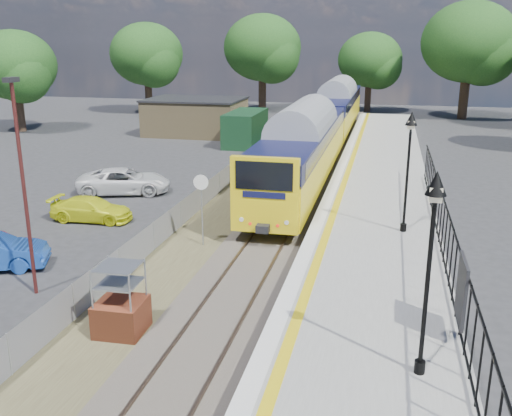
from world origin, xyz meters
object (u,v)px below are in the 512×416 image
(brick_plinth, at_px, (120,301))
(speed_sign, at_px, (202,198))
(train, at_px, (324,122))
(car_white, at_px, (124,181))
(carpark_lamp, at_px, (22,176))
(victorian_lamp_north, at_px, (410,144))
(victorian_lamp_south, at_px, (432,228))
(car_yellow, at_px, (92,209))

(brick_plinth, bearing_deg, speed_sign, 90.00)
(train, xyz_separation_m, car_white, (-9.23, -13.61, -1.66))
(speed_sign, bearing_deg, carpark_lamp, -132.01)
(speed_sign, distance_m, car_white, 9.78)
(victorian_lamp_north, xyz_separation_m, train, (-5.30, 19.48, -1.96))
(victorian_lamp_south, bearing_deg, train, 100.57)
(train, relative_size, brick_plinth, 19.43)
(speed_sign, bearing_deg, train, 77.30)
(speed_sign, distance_m, car_yellow, 6.58)
(train, distance_m, carpark_lamp, 26.84)
(speed_sign, xyz_separation_m, carpark_lamp, (-3.98, -5.43, 1.92))
(brick_plinth, distance_m, car_yellow, 11.19)
(train, bearing_deg, victorian_lamp_south, -79.43)
(brick_plinth, bearing_deg, victorian_lamp_south, -11.53)
(victorian_lamp_north, distance_m, brick_plinth, 11.90)
(carpark_lamp, xyz_separation_m, car_white, (-2.75, 12.39, -3.29))
(victorian_lamp_north, distance_m, speed_sign, 8.19)
(car_white, bearing_deg, train, -52.52)
(victorian_lamp_south, relative_size, car_yellow, 1.22)
(train, bearing_deg, speed_sign, -96.93)
(brick_plinth, xyz_separation_m, car_yellow, (-6.04, 9.41, -0.46))
(victorian_lamp_north, distance_m, carpark_lamp, 13.47)
(victorian_lamp_north, bearing_deg, victorian_lamp_south, -88.85)
(victorian_lamp_north, height_order, car_yellow, victorian_lamp_north)
(train, bearing_deg, car_white, -124.16)
(train, xyz_separation_m, speed_sign, (-2.50, -20.57, -0.30))
(brick_plinth, bearing_deg, car_yellow, 122.71)
(victorian_lamp_north, bearing_deg, carpark_lamp, -151.06)
(car_yellow, bearing_deg, speed_sign, -111.81)
(victorian_lamp_south, xyz_separation_m, victorian_lamp_north, (-0.20, 10.00, 0.00))
(victorian_lamp_south, height_order, brick_plinth, victorian_lamp_south)
(victorian_lamp_south, height_order, speed_sign, victorian_lamp_south)
(victorian_lamp_north, xyz_separation_m, brick_plinth, (-7.80, -8.37, -3.29))
(victorian_lamp_south, bearing_deg, speed_sign, 131.90)
(speed_sign, bearing_deg, victorian_lamp_south, -53.86)
(victorian_lamp_north, distance_m, train, 20.28)
(victorian_lamp_north, relative_size, carpark_lamp, 0.66)
(train, bearing_deg, brick_plinth, -95.13)
(brick_plinth, distance_m, speed_sign, 7.36)
(brick_plinth, height_order, car_white, brick_plinth)
(speed_sign, relative_size, car_yellow, 0.79)
(victorian_lamp_south, bearing_deg, car_white, 132.86)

